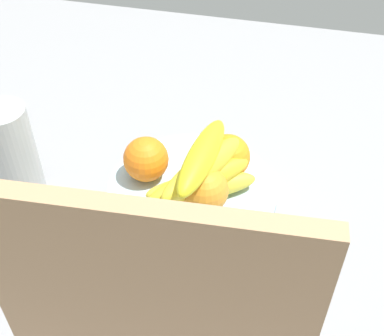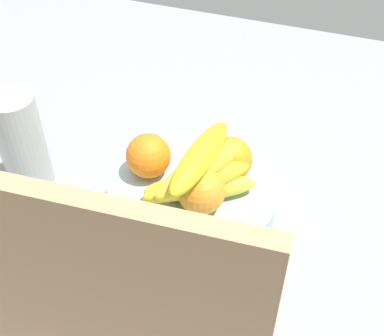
% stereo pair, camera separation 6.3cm
% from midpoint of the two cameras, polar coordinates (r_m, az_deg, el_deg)
% --- Properties ---
extents(ground_plane, '(1.80, 1.40, 0.03)m').
position_cam_midpoint_polar(ground_plane, '(0.84, 2.61, -6.34)').
color(ground_plane, gray).
extents(fruit_bowl, '(0.27, 0.27, 0.06)m').
position_cam_midpoint_polar(fruit_bowl, '(0.82, 2.20, -3.61)').
color(fruit_bowl, '#ABCCE0').
rests_on(fruit_bowl, ground_plane).
extents(orange_front_left, '(0.07, 0.07, 0.07)m').
position_cam_midpoint_polar(orange_front_left, '(0.80, -2.65, 1.28)').
color(orange_front_left, orange).
rests_on(orange_front_left, fruit_bowl).
extents(orange_front_right, '(0.07, 0.07, 0.07)m').
position_cam_midpoint_polar(orange_front_right, '(0.74, 3.46, -2.65)').
color(orange_front_right, orange).
rests_on(orange_front_right, fruit_bowl).
extents(orange_center, '(0.07, 0.07, 0.07)m').
position_cam_midpoint_polar(orange_center, '(0.79, 6.50, 0.89)').
color(orange_center, orange).
rests_on(orange_center, fruit_bowl).
extents(banana_bunch, '(0.17, 0.17, 0.11)m').
position_cam_midpoint_polar(banana_bunch, '(0.74, 3.26, -0.77)').
color(banana_bunch, yellow).
rests_on(banana_bunch, fruit_bowl).
extents(cutting_board, '(0.28, 0.04, 0.36)m').
position_cam_midpoint_polar(cutting_board, '(0.50, -4.68, -18.05)').
color(cutting_board, tan).
rests_on(cutting_board, ground_plane).
extents(thermos_tumbler, '(0.07, 0.07, 0.18)m').
position_cam_midpoint_polar(thermos_tumbler, '(0.86, -16.50, 2.58)').
color(thermos_tumbler, '#AFB4B3').
rests_on(thermos_tumbler, ground_plane).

